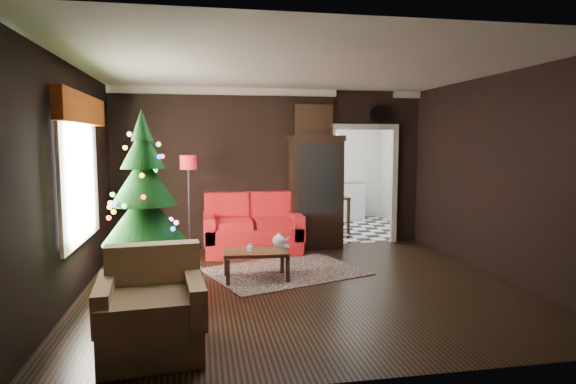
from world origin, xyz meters
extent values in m
plane|color=black|center=(0.00, 0.00, 0.00)|extent=(5.50, 5.50, 0.00)
plane|color=white|center=(0.00, 0.00, 2.80)|extent=(5.50, 5.50, 0.00)
plane|color=black|center=(0.00, 2.50, 1.40)|extent=(5.50, 0.00, 5.50)
plane|color=black|center=(0.00, -2.50, 1.40)|extent=(5.50, 0.00, 5.50)
plane|color=black|center=(-2.75, 0.00, 1.40)|extent=(0.00, 5.50, 5.50)
plane|color=black|center=(2.75, 0.00, 1.40)|extent=(0.00, 5.50, 5.50)
cube|color=white|center=(-2.71, 0.20, 1.45)|extent=(0.05, 1.60, 1.40)
cube|color=#8D3612|center=(-2.63, 0.20, 2.27)|extent=(0.12, 2.10, 0.35)
plane|color=white|center=(1.70, 4.00, 0.00)|extent=(3.00, 3.00, 0.00)
cube|color=white|center=(1.70, 5.45, 1.70)|extent=(0.70, 0.06, 0.70)
cube|color=#65465D|center=(-0.06, 0.75, 0.01)|extent=(2.47, 2.12, 0.01)
cylinder|color=white|center=(-0.61, 0.45, 0.43)|extent=(0.10, 0.10, 0.06)
cylinder|color=silver|center=(-0.58, 0.65, 0.43)|extent=(0.09, 0.09, 0.06)
imported|color=tan|center=(-0.18, 0.65, 0.50)|extent=(0.15, 0.03, 0.20)
cylinder|color=white|center=(1.95, 2.45, 2.38)|extent=(0.32, 0.32, 0.06)
cube|color=tan|center=(0.75, 2.46, 2.25)|extent=(0.62, 0.05, 0.52)
cube|color=white|center=(1.70, 5.20, 0.45)|extent=(1.80, 0.60, 0.90)
camera|label=1|loc=(-1.25, -5.96, 1.88)|focal=30.01mm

